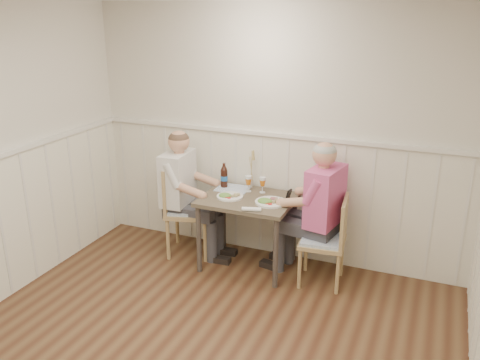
{
  "coord_description": "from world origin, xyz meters",
  "views": [
    {
      "loc": [
        1.57,
        -2.53,
        2.56
      ],
      "look_at": [
        -0.14,
        1.64,
        1.0
      ],
      "focal_mm": 38.0,
      "sensor_mm": 36.0,
      "label": 1
    }
  ],
  "objects_px": {
    "chair_right": "(328,238)",
    "diner_cream": "(182,202)",
    "dining_table": "(248,207)",
    "chair_left": "(184,206)",
    "grass_vase": "(250,170)",
    "man_in_pink": "(319,222)",
    "beer_bottle": "(224,177)"
  },
  "relations": [
    {
      "from": "dining_table",
      "to": "chair_left",
      "type": "height_order",
      "value": "chair_left"
    },
    {
      "from": "chair_left",
      "to": "diner_cream",
      "type": "bearing_deg",
      "value": -123.76
    },
    {
      "from": "dining_table",
      "to": "chair_right",
      "type": "xyz_separation_m",
      "value": [
        0.83,
        -0.03,
        -0.17
      ]
    },
    {
      "from": "chair_right",
      "to": "man_in_pink",
      "type": "distance_m",
      "value": 0.18
    },
    {
      "from": "dining_table",
      "to": "chair_left",
      "type": "relative_size",
      "value": 0.92
    },
    {
      "from": "dining_table",
      "to": "man_in_pink",
      "type": "xyz_separation_m",
      "value": [
        0.72,
        0.05,
        -0.06
      ]
    },
    {
      "from": "chair_left",
      "to": "man_in_pink",
      "type": "xyz_separation_m",
      "value": [
        1.46,
        0.01,
        0.06
      ]
    },
    {
      "from": "dining_table",
      "to": "chair_left",
      "type": "bearing_deg",
      "value": 177.27
    },
    {
      "from": "dining_table",
      "to": "man_in_pink",
      "type": "distance_m",
      "value": 0.73
    },
    {
      "from": "chair_right",
      "to": "diner_cream",
      "type": "relative_size",
      "value": 0.64
    },
    {
      "from": "man_in_pink",
      "to": "beer_bottle",
      "type": "bearing_deg",
      "value": 172.37
    },
    {
      "from": "dining_table",
      "to": "grass_vase",
      "type": "relative_size",
      "value": 2.13
    },
    {
      "from": "chair_right",
      "to": "grass_vase",
      "type": "relative_size",
      "value": 2.07
    },
    {
      "from": "man_in_pink",
      "to": "chair_left",
      "type": "bearing_deg",
      "value": -179.52
    },
    {
      "from": "chair_right",
      "to": "beer_bottle",
      "type": "relative_size",
      "value": 3.33
    },
    {
      "from": "man_in_pink",
      "to": "grass_vase",
      "type": "xyz_separation_m",
      "value": [
        -0.81,
        0.25,
        0.35
      ]
    },
    {
      "from": "man_in_pink",
      "to": "grass_vase",
      "type": "distance_m",
      "value": 0.92
    },
    {
      "from": "man_in_pink",
      "to": "grass_vase",
      "type": "height_order",
      "value": "man_in_pink"
    },
    {
      "from": "beer_bottle",
      "to": "dining_table",
      "type": "bearing_deg",
      "value": -29.24
    },
    {
      "from": "dining_table",
      "to": "chair_left",
      "type": "distance_m",
      "value": 0.75
    },
    {
      "from": "chair_left",
      "to": "grass_vase",
      "type": "height_order",
      "value": "grass_vase"
    },
    {
      "from": "diner_cream",
      "to": "beer_bottle",
      "type": "xyz_separation_m",
      "value": [
        0.41,
        0.17,
        0.29
      ]
    },
    {
      "from": "diner_cream",
      "to": "grass_vase",
      "type": "xyz_separation_m",
      "value": [
        0.66,
        0.28,
        0.36
      ]
    },
    {
      "from": "diner_cream",
      "to": "dining_table",
      "type": "bearing_deg",
      "value": -1.46
    },
    {
      "from": "chair_right",
      "to": "grass_vase",
      "type": "bearing_deg",
      "value": 160.26
    },
    {
      "from": "beer_bottle",
      "to": "diner_cream",
      "type": "bearing_deg",
      "value": -157.5
    },
    {
      "from": "chair_left",
      "to": "beer_bottle",
      "type": "height_order",
      "value": "beer_bottle"
    },
    {
      "from": "dining_table",
      "to": "grass_vase",
      "type": "height_order",
      "value": "grass_vase"
    },
    {
      "from": "man_in_pink",
      "to": "grass_vase",
      "type": "relative_size",
      "value": 3.31
    },
    {
      "from": "dining_table",
      "to": "beer_bottle",
      "type": "xyz_separation_m",
      "value": [
        -0.34,
        0.19,
        0.22
      ]
    },
    {
      "from": "dining_table",
      "to": "chair_right",
      "type": "height_order",
      "value": "chair_right"
    },
    {
      "from": "chair_left",
      "to": "diner_cream",
      "type": "xyz_separation_m",
      "value": [
        -0.01,
        -0.02,
        0.04
      ]
    }
  ]
}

